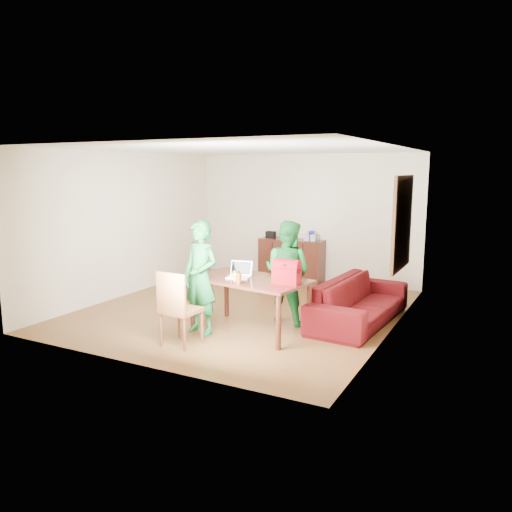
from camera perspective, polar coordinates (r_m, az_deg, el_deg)
The scene contains 10 objects.
room at distance 8.46m, azimuth -0.97°, elevation 2.61°, with size 5.20×5.70×2.90m.
table at distance 7.32m, azimuth -0.72°, elevation -3.36°, with size 1.84×1.21×0.80m.
chair at distance 6.95m, azimuth -8.60°, elevation -7.61°, with size 0.49×0.47×1.04m.
person_near at distance 7.28m, azimuth -6.35°, elevation -2.44°, with size 0.61×0.40×1.66m, color #145D27.
person_far at distance 7.77m, azimuth 3.58°, elevation -1.82°, with size 0.78×0.61×1.61m, color #145C21.
laptop at distance 7.33m, azimuth -2.01°, elevation -2.17°, with size 0.37×0.29×0.23m.
bananas at distance 7.01m, azimuth -2.12°, elevation -2.83°, with size 0.18×0.11×0.07m, color gold, non-canonical shape.
bottle at distance 6.94m, azimuth -2.02°, elevation -2.47°, with size 0.06×0.06×0.18m, color brown.
red_bag at distance 6.95m, azimuth 3.51°, elevation -2.09°, with size 0.37×0.21×0.27m, color maroon.
sofa at distance 8.02m, azimuth 11.72°, elevation -5.07°, with size 2.32×0.91×0.68m, color #3F0811.
Camera 1 is at (4.00, -7.25, 2.37)m, focal length 35.00 mm.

